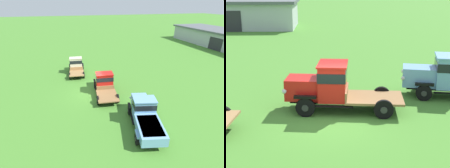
# 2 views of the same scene
# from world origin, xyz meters

# --- Properties ---
(ground_plane) EXTENTS (240.00, 240.00, 0.00)m
(ground_plane) POSITION_xyz_m (0.00, 0.00, 0.00)
(ground_plane) COLOR #47842D
(farm_shed) EXTENTS (22.02, 8.62, 3.43)m
(farm_shed) POSITION_xyz_m (-14.68, 30.85, 1.74)
(farm_shed) COLOR #B2B7BC
(farm_shed) RESTS_ON ground
(vintage_truck_foreground_near) EXTENTS (4.67, 2.26, 2.16)m
(vintage_truck_foreground_near) POSITION_xyz_m (-6.52, -0.87, 1.12)
(vintage_truck_foreground_near) COLOR black
(vintage_truck_foreground_near) RESTS_ON ground
(vintage_truck_second_in_line) EXTENTS (5.48, 2.53, 2.20)m
(vintage_truck_second_in_line) POSITION_xyz_m (-0.02, 1.43, 1.15)
(vintage_truck_second_in_line) COLOR black
(vintage_truck_second_in_line) RESTS_ON ground
(vintage_truck_midrow_center) EXTENTS (5.78, 2.97, 2.13)m
(vintage_truck_midrow_center) POSITION_xyz_m (6.33, 3.04, 1.05)
(vintage_truck_midrow_center) COLOR black
(vintage_truck_midrow_center) RESTS_ON ground
(oil_drum_beside_row) EXTENTS (0.63, 0.63, 0.95)m
(oil_drum_beside_row) POSITION_xyz_m (-9.86, -0.23, 0.47)
(oil_drum_beside_row) COLOR #1951B2
(oil_drum_beside_row) RESTS_ON ground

